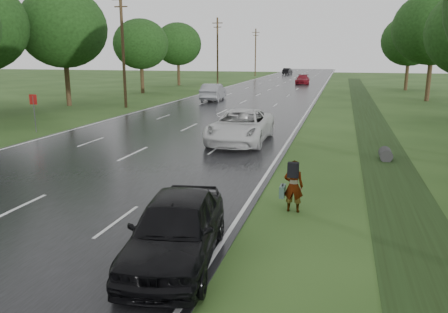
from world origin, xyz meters
TOP-DOWN VIEW (x-y plane):
  - ground at (0.00, 0.00)m, footprint 220.00×220.00m
  - road at (0.00, 45.00)m, footprint 14.00×180.00m
  - edge_stripe_east at (6.75, 45.00)m, footprint 0.12×180.00m
  - edge_stripe_west at (-6.75, 45.00)m, footprint 0.12×180.00m
  - center_line at (0.00, 45.00)m, footprint 0.12×180.00m
  - drainage_ditch at (11.50, 18.71)m, footprint 2.20×120.00m
  - road_sign at (-8.50, 12.00)m, footprint 0.50×0.06m
  - utility_pole_mid at (-9.20, 25.00)m, footprint 1.60×0.26m
  - utility_pole_far at (-9.20, 55.00)m, footprint 1.60×0.26m
  - utility_pole_distant at (-9.20, 85.00)m, footprint 1.60×0.26m
  - tree_east_d at (17.80, 38.00)m, footprint 8.00×8.00m
  - tree_east_f at (17.50, 52.00)m, footprint 7.20×7.20m
  - tree_west_c at (-15.00, 25.00)m, footprint 7.80×7.80m
  - tree_west_d at (-14.20, 39.00)m, footprint 6.60×6.60m
  - tree_west_f at (-14.80, 53.00)m, footprint 7.00×7.00m
  - pedestrian at (8.18, 2.21)m, footprint 0.71×0.65m
  - white_pickup at (4.30, 12.08)m, footprint 2.89×6.23m
  - dark_sedan at (6.00, -1.81)m, footprint 2.50×4.83m
  - silver_sedan at (-3.30, 32.63)m, footprint 2.19×5.27m
  - far_car_red at (3.27, 60.34)m, footprint 2.11×5.03m
  - far_car_dark at (-3.33, 94.51)m, footprint 1.99×4.50m

SIDE VIEW (x-z plane):
  - ground at x=0.00m, z-range 0.00..0.00m
  - road at x=0.00m, z-range 0.00..0.04m
  - drainage_ditch at x=11.50m, z-range -0.24..0.32m
  - edge_stripe_east at x=6.75m, z-range 0.04..0.05m
  - edge_stripe_west at x=-6.75m, z-range 0.04..0.05m
  - center_line at x=0.00m, z-range 0.04..0.05m
  - far_car_dark at x=-3.33m, z-range 0.04..1.48m
  - far_car_red at x=3.27m, z-range 0.04..1.49m
  - pedestrian at x=8.18m, z-range 0.03..1.62m
  - dark_sedan at x=6.00m, z-range 0.04..1.61m
  - silver_sedan at x=-3.30m, z-range 0.04..1.74m
  - white_pickup at x=4.30m, z-range 0.04..1.77m
  - road_sign at x=-8.50m, z-range 0.49..2.79m
  - utility_pole_mid at x=-9.20m, z-range 0.20..10.20m
  - utility_pole_far at x=-9.20m, z-range 0.20..10.20m
  - utility_pole_distant at x=-9.20m, z-range 0.20..10.20m
  - tree_west_d at x=-14.20m, z-range 1.42..10.23m
  - tree_west_f at x=-14.80m, z-range 1.49..10.78m
  - tree_east_f at x=17.50m, z-range 1.56..11.18m
  - tree_west_c at x=-15.00m, z-range 1.70..12.13m
  - tree_east_d at x=17.80m, z-range 1.77..12.53m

